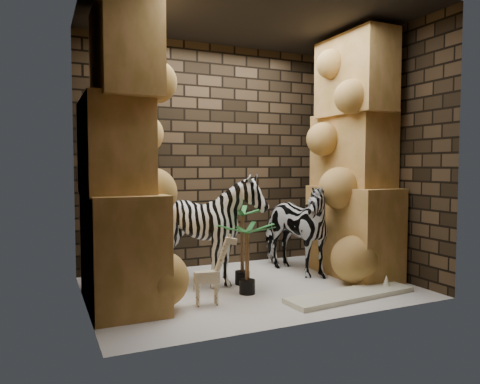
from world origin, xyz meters
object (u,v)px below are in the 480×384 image
palm_front (242,245)px  palm_back (247,258)px  zebra_left (210,235)px  giraffe_toy (207,269)px  surfboard (351,295)px  zebra_right (292,221)px

palm_front → palm_back: 0.39m
zebra_left → giraffe_toy: (-0.28, -0.66, -0.22)m
palm_front → surfboard: size_ratio=0.61×
palm_front → zebra_left: bearing=165.3°
zebra_left → palm_back: 0.56m
zebra_left → palm_front: zebra_left is taller
zebra_left → palm_front: size_ratio=1.41×
zebra_right → zebra_left: 1.15m
zebra_right → giraffe_toy: size_ratio=1.89×
zebra_right → palm_front: (-0.78, -0.21, -0.22)m
surfboard → palm_back: bearing=144.4°
giraffe_toy → palm_front: size_ratio=0.78×
zebra_right → giraffe_toy: bearing=-162.0°
palm_back → surfboard: bearing=-30.8°
zebra_left → giraffe_toy: 0.75m
palm_back → zebra_right: bearing=33.1°
zebra_left → palm_front: (0.36, -0.10, -0.13)m
zebra_right → palm_back: zebra_right is taller
zebra_right → giraffe_toy: zebra_right is taller
giraffe_toy → zebra_left: bearing=76.1°
zebra_left → palm_back: size_ratio=1.68×
palm_front → zebra_right: bearing=15.3°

